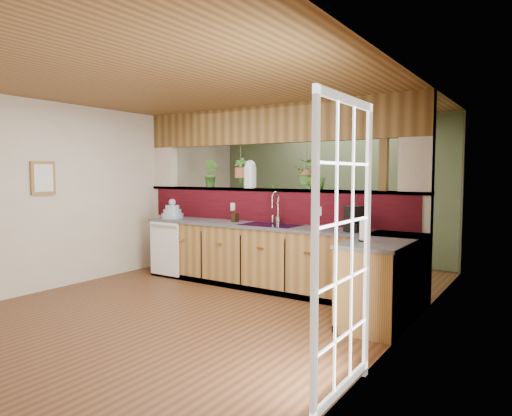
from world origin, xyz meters
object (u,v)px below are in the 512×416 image
Objects in this scene: soap_dispenser at (235,216)px; glass_jar at (250,174)px; shelving_console at (292,232)px; coffee_maker at (355,220)px; paper_towel at (365,230)px; faucet at (276,206)px; dish_stack at (172,212)px.

soap_dispenser is 0.69m from glass_jar.
shelving_console is at bearing 96.80° from soap_dispenser.
soap_dispenser is at bearing -99.79° from glass_jar.
coffee_maker is 0.23× the size of shelving_console.
paper_towel is 0.64× the size of glass_jar.
soap_dispenser is (-0.65, -0.10, -0.16)m from faucet.
shelving_console is at bearing 99.51° from glass_jar.
paper_towel is at bearing -72.53° from shelving_console.
faucet reaches higher than dish_stack.
faucet is 0.78m from glass_jar.
soap_dispenser is 0.58× the size of coffee_maker.
dish_stack is 1.92× the size of soap_dispenser.
coffee_maker is (1.24, -0.19, -0.10)m from faucet.
dish_stack reaches higher than soap_dispenser.
faucet is 0.34× the size of shelving_console.
faucet is 1.87m from paper_towel.
shelving_console is at bearing 129.87° from paper_towel.
paper_towel is (0.38, -0.73, -0.02)m from coffee_maker.
paper_towel is at bearing -29.51° from faucet.
shelving_console is (-0.91, 2.12, -0.65)m from faucet.
dish_stack reaches higher than paper_towel.
coffee_maker reaches higher than dish_stack.
dish_stack is 1.12× the size of coffee_maker.
faucet reaches higher than paper_towel.
glass_jar reaches higher than coffee_maker.
soap_dispenser is at bearing 4.64° from dish_stack.
dish_stack is 0.83× the size of glass_jar.
faucet is 1.83m from dish_stack.
coffee_maker is at bearing -8.70° from faucet.
faucet is at bearing 8.43° from soap_dispenser.
soap_dispenser is 0.43× the size of glass_jar.
dish_stack is 1.30× the size of paper_towel.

